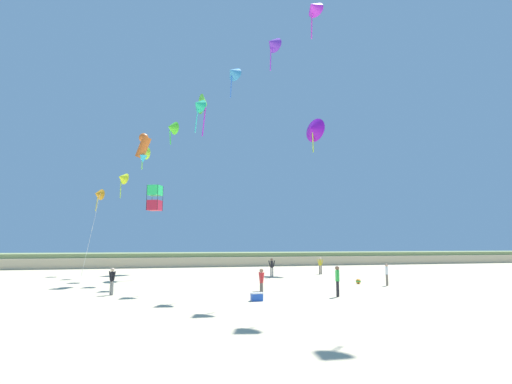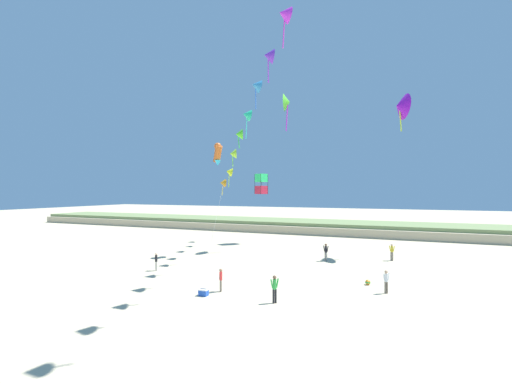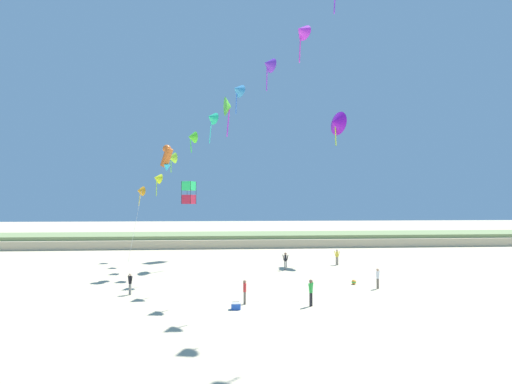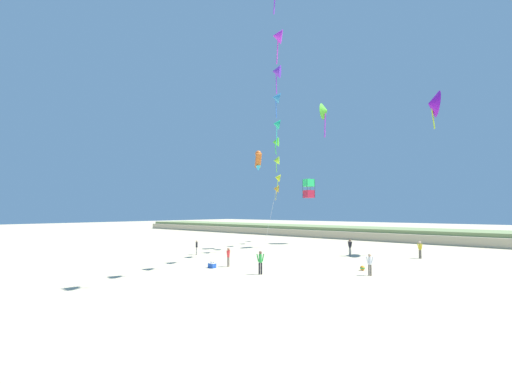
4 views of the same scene
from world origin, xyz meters
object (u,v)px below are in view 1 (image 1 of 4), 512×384
object	(u,v)px
person_far_left	(337,279)
person_near_right	(387,273)
person_far_center	(261,281)
large_kite_low_lead	(155,198)
person_mid_center	(112,279)
beach_ball	(358,281)
large_kite_high_solo	(143,147)
person_far_right	(320,264)
large_kite_mid_trail	(204,105)
person_near_left	(272,266)
beach_cooler	(257,297)
large_kite_outer_drift	(313,129)

from	to	relation	value
person_far_left	person_near_right	bearing A→B (deg)	37.03
person_far_center	large_kite_low_lead	distance (m)	22.59
person_near_right	person_mid_center	size ratio (longest dim) A/B	1.00
person_far_left	beach_ball	distance (m)	7.96
person_near_right	person_far_left	size ratio (longest dim) A/B	0.92
person_far_left	large_kite_high_solo	xyz separation A→B (m)	(-10.63, 12.35, 9.70)
person_far_right	large_kite_high_solo	world-z (taller)	large_kite_high_solo
large_kite_mid_trail	large_kite_high_solo	distance (m)	10.37
person_near_left	person_far_center	distance (m)	13.33
person_far_left	large_kite_low_lead	distance (m)	24.61
large_kite_high_solo	person_far_right	bearing A→B (deg)	12.37
person_far_right	large_kite_mid_trail	xyz separation A→B (m)	(-11.25, 2.39, 15.91)
person_mid_center	person_far_center	xyz separation A→B (m)	(7.85, -3.22, 0.01)
person_far_right	large_kite_high_solo	distance (m)	19.85
large_kite_mid_trail	beach_cooler	world-z (taller)	large_kite_mid_trail
person_far_left	person_far_right	size ratio (longest dim) A/B	1.02
large_kite_low_lead	large_kite_high_solo	size ratio (longest dim) A/B	1.07
large_kite_low_lead	large_kite_mid_trail	size ratio (longest dim) A/B	0.60
person_far_center	large_kite_high_solo	bearing A→B (deg)	119.67
person_near_left	large_kite_mid_trail	bearing A→B (deg)	137.06
person_mid_center	large_kite_high_solo	bearing A→B (deg)	81.08
person_near_left	person_far_right	xyz separation A→B (m)	(5.80, 2.68, -0.03)
person_far_right	beach_cooler	world-z (taller)	person_far_right
person_near_left	large_kite_mid_trail	distance (m)	17.54
large_kite_mid_trail	large_kite_high_solo	bearing A→B (deg)	-132.87
person_far_center	large_kite_high_solo	size ratio (longest dim) A/B	0.63
person_far_right	large_kite_outer_drift	xyz separation A→B (m)	(0.78, 2.98, 14.47)
person_near_right	large_kite_mid_trail	size ratio (longest dim) A/B	0.35
person_far_left	beach_ball	bearing A→B (deg)	52.55
person_far_center	beach_ball	world-z (taller)	person_far_center
person_far_left	large_kite_mid_trail	world-z (taller)	large_kite_mid_trail
large_kite_outer_drift	beach_ball	size ratio (longest dim) A/B	10.97
person_far_center	large_kite_outer_drift	size ratio (longest dim) A/B	0.38
person_far_left	large_kite_mid_trail	distance (m)	24.85
person_mid_center	large_kite_low_lead	size ratio (longest dim) A/B	0.58
large_kite_high_solo	large_kite_low_lead	bearing A→B (deg)	82.76
person_near_right	large_kite_low_lead	distance (m)	24.09
person_mid_center	large_kite_mid_trail	world-z (taller)	large_kite_mid_trail
person_far_left	beach_ball	xyz separation A→B (m)	(4.81, 6.29, -0.77)
beach_cooler	large_kite_high_solo	bearing A→B (deg)	115.12
person_far_left	large_kite_high_solo	bearing A→B (deg)	130.71
beach_cooler	beach_ball	world-z (taller)	beach_cooler
person_near_left	beach_ball	xyz separation A→B (m)	(4.34, -7.09, -0.79)
beach_cooler	beach_ball	size ratio (longest dim) A/B	1.59
person_near_left	person_near_right	size ratio (longest dim) A/B	1.11
person_mid_center	beach_ball	distance (m)	16.90
person_near_right	large_kite_outer_drift	world-z (taller)	large_kite_outer_drift
large_kite_low_lead	large_kite_outer_drift	world-z (taller)	large_kite_outer_drift
large_kite_low_lead	beach_ball	bearing A→B (deg)	-47.33
person_near_left	beach_cooler	distance (m)	14.69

